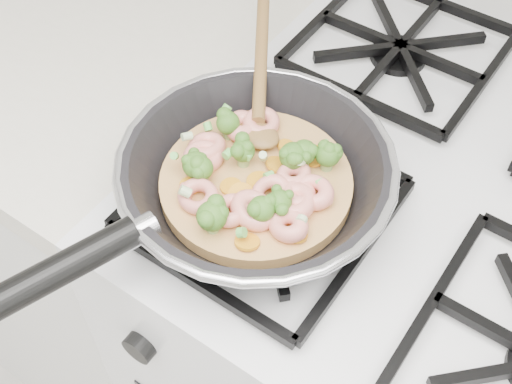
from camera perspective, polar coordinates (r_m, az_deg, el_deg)
The scene contains 3 objects.
stove at distance 1.12m, azimuth 11.42°, elevation -13.87°, with size 0.60×0.60×0.92m.
counter_left at distance 1.43m, azimuth -17.90°, elevation 3.28°, with size 1.00×0.60×0.90m.
skillet at distance 0.66m, azimuth -0.40°, elevation 1.20°, with size 0.32×0.58×0.09m.
Camera 1 is at (0.08, 1.20, 1.46)m, focal length 47.72 mm.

